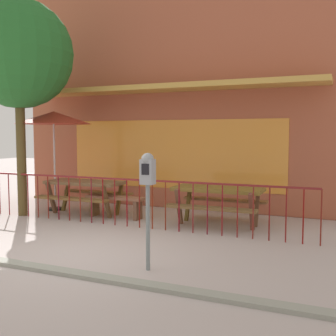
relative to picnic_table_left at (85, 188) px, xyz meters
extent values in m
plane|color=#B3A5A1|center=(1.51, -2.76, -0.61)|extent=(40.00, 40.00, 0.00)
cube|color=brown|center=(1.51, 1.80, -0.61)|extent=(8.69, 0.54, 0.01)
cube|color=#A6543A|center=(1.51, 1.80, 2.21)|extent=(8.69, 0.50, 5.64)
cube|color=orange|center=(1.51, 1.54, 0.74)|extent=(5.65, 0.02, 1.70)
cube|color=gold|center=(1.51, 1.11, 2.33)|extent=(7.38, 0.88, 0.12)
cube|color=maroon|center=(1.51, -0.74, 0.34)|extent=(7.30, 0.04, 0.04)
cylinder|color=maroon|center=(-1.86, -0.74, -0.14)|extent=(0.02, 0.02, 0.95)
cylinder|color=maroon|center=(-1.58, -0.74, -0.14)|extent=(0.02, 0.02, 0.95)
cylinder|color=maroon|center=(-1.29, -0.74, -0.14)|extent=(0.02, 0.02, 0.95)
cylinder|color=maroon|center=(-1.01, -0.74, -0.14)|extent=(0.02, 0.02, 0.95)
cylinder|color=maroon|center=(-0.73, -0.74, -0.14)|extent=(0.02, 0.02, 0.95)
cylinder|color=maroon|center=(-0.45, -0.74, -0.14)|extent=(0.02, 0.02, 0.95)
cylinder|color=maroon|center=(-0.17, -0.74, -0.14)|extent=(0.02, 0.02, 0.95)
cylinder|color=maroon|center=(0.11, -0.74, -0.14)|extent=(0.02, 0.02, 0.95)
cylinder|color=maroon|center=(0.39, -0.74, -0.14)|extent=(0.02, 0.02, 0.95)
cylinder|color=maroon|center=(0.67, -0.74, -0.14)|extent=(0.02, 0.02, 0.95)
cylinder|color=maroon|center=(0.95, -0.74, -0.14)|extent=(0.02, 0.02, 0.95)
cylinder|color=maroon|center=(1.23, -0.74, -0.14)|extent=(0.02, 0.02, 0.95)
cylinder|color=maroon|center=(1.51, -0.74, -0.14)|extent=(0.02, 0.02, 0.95)
cylinder|color=maroon|center=(1.79, -0.74, -0.14)|extent=(0.02, 0.02, 0.95)
cylinder|color=maroon|center=(2.07, -0.74, -0.14)|extent=(0.02, 0.02, 0.95)
cylinder|color=maroon|center=(2.35, -0.74, -0.14)|extent=(0.02, 0.02, 0.95)
cylinder|color=maroon|center=(2.63, -0.74, -0.14)|extent=(0.02, 0.02, 0.95)
cylinder|color=maroon|center=(2.91, -0.74, -0.14)|extent=(0.02, 0.02, 0.95)
cylinder|color=maroon|center=(3.20, -0.74, -0.14)|extent=(0.02, 0.02, 0.95)
cylinder|color=maroon|center=(3.48, -0.74, -0.14)|extent=(0.02, 0.02, 0.95)
cylinder|color=maroon|center=(3.76, -0.74, -0.14)|extent=(0.02, 0.02, 0.95)
cylinder|color=maroon|center=(4.04, -0.74, -0.14)|extent=(0.02, 0.02, 0.95)
cylinder|color=maroon|center=(4.32, -0.74, -0.14)|extent=(0.02, 0.02, 0.95)
cylinder|color=maroon|center=(4.60, -0.74, -0.14)|extent=(0.02, 0.02, 0.95)
cylinder|color=maroon|center=(4.88, -0.74, -0.14)|extent=(0.02, 0.02, 0.95)
cylinder|color=maroon|center=(5.16, -0.74, -0.14)|extent=(0.02, 0.02, 0.95)
cube|color=brown|center=(0.00, 0.00, 0.13)|extent=(1.81, 0.78, 0.07)
cube|color=brown|center=(0.01, -0.55, -0.17)|extent=(1.80, 0.28, 0.05)
cube|color=brown|center=(-0.01, 0.55, -0.17)|extent=(1.80, 0.28, 0.05)
cube|color=brown|center=(-0.73, -0.29, -0.24)|extent=(0.07, 0.35, 0.78)
cube|color=brown|center=(-0.74, 0.27, -0.24)|extent=(0.07, 0.35, 0.78)
cube|color=brown|center=(0.74, -0.27, -0.24)|extent=(0.07, 0.35, 0.78)
cube|color=brown|center=(0.73, 0.29, -0.24)|extent=(0.07, 0.35, 0.78)
cube|color=brown|center=(3.15, 0.09, 0.13)|extent=(1.81, 0.78, 0.07)
cube|color=brown|center=(3.16, -0.46, -0.17)|extent=(1.80, 0.28, 0.05)
cube|color=brown|center=(3.14, 0.64, -0.17)|extent=(1.80, 0.28, 0.05)
cube|color=brown|center=(2.41, -0.20, -0.24)|extent=(0.07, 0.35, 0.78)
cube|color=brown|center=(2.41, 0.36, -0.24)|extent=(0.07, 0.35, 0.78)
cube|color=brown|center=(3.89, -0.18, -0.24)|extent=(0.07, 0.35, 0.78)
cube|color=brown|center=(3.88, 0.38, -0.24)|extent=(0.07, 0.35, 0.78)
cylinder|color=black|center=(-0.98, 0.16, -0.59)|extent=(0.36, 0.36, 0.05)
cylinder|color=#BAB0AF|center=(-0.98, 0.16, 0.56)|extent=(0.04, 0.04, 2.35)
cone|color=#AD3122|center=(-0.98, 0.16, 1.63)|extent=(1.80, 1.80, 0.30)
cube|color=brown|center=(0.85, -0.07, -0.16)|extent=(1.41, 0.36, 0.06)
cube|color=brown|center=(0.29, -0.05, -0.39)|extent=(0.08, 0.29, 0.45)
cube|color=brown|center=(1.41, -0.09, -0.39)|extent=(0.08, 0.29, 0.45)
cylinder|color=gray|center=(3.07, -2.97, -0.02)|extent=(0.06, 0.06, 1.18)
cube|color=#90949C|center=(3.07, -2.97, 0.73)|extent=(0.18, 0.14, 0.34)
sphere|color=gray|center=(3.07, -2.97, 0.90)|extent=(0.17, 0.17, 0.17)
cube|color=black|center=(3.07, -3.04, 0.77)|extent=(0.11, 0.01, 0.15)
cylinder|color=#4F3F1F|center=(-1.24, -0.67, 0.87)|extent=(0.21, 0.21, 2.96)
sphere|color=#246428|center=(-1.24, -0.67, 3.02)|extent=(2.41, 2.41, 2.41)
cube|color=gray|center=(1.51, -3.56, -0.61)|extent=(12.16, 0.20, 0.11)
camera|label=1|loc=(5.50, -7.90, 1.23)|focal=44.08mm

